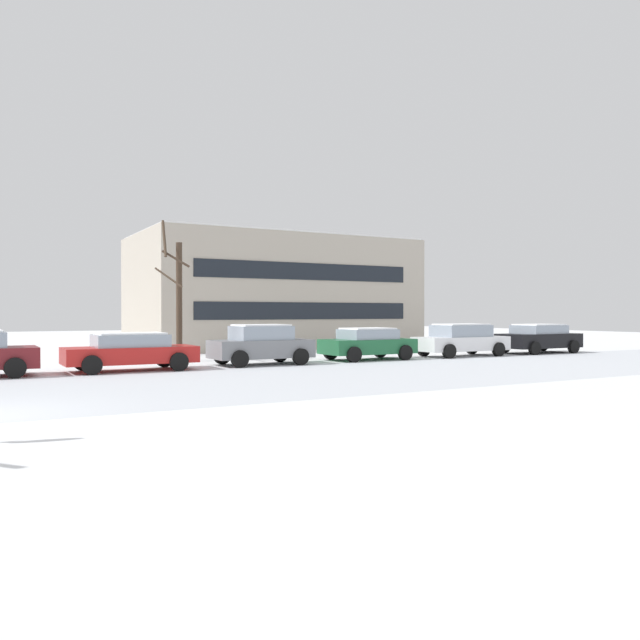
{
  "coord_description": "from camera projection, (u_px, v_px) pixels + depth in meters",
  "views": [
    {
      "loc": [
        -0.06,
        -13.92,
        2.01
      ],
      "look_at": [
        10.62,
        5.15,
        1.75
      ],
      "focal_mm": 35.9,
      "sensor_mm": 36.0,
      "label": 1
    }
  ],
  "objects": [
    {
      "name": "parked_car_gray",
      "position": [
        261.0,
        344.0,
        24.59
      ],
      "size": [
        3.84,
        2.04,
        1.55
      ],
      "color": "slate",
      "rests_on": "ground"
    },
    {
      "name": "parked_car_white",
      "position": [
        461.0,
        340.0,
        29.35
      ],
      "size": [
        4.52,
        1.99,
        1.49
      ],
      "color": "white",
      "rests_on": "ground"
    },
    {
      "name": "building_far_right",
      "position": [
        273.0,
        293.0,
        37.82
      ],
      "size": [
        15.69,
        8.78,
        6.39
      ],
      "color": "#B2A899",
      "rests_on": "ground"
    },
    {
      "name": "parked_car_green",
      "position": [
        368.0,
        343.0,
        27.11
      ],
      "size": [
        3.95,
        2.08,
        1.36
      ],
      "color": "#1E6038",
      "rests_on": "ground"
    },
    {
      "name": "tree_far_right",
      "position": [
        178.0,
        296.0,
        26.21
      ],
      "size": [
        1.22,
        1.71,
        5.85
      ],
      "color": "#423326",
      "rests_on": "ground"
    },
    {
      "name": "parked_car_red",
      "position": [
        130.0,
        351.0,
        22.01
      ],
      "size": [
        4.4,
        2.04,
        1.32
      ],
      "color": "red",
      "rests_on": "ground"
    },
    {
      "name": "parked_car_black",
      "position": [
        539.0,
        338.0,
        31.71
      ],
      "size": [
        4.2,
        2.16,
        1.44
      ],
      "color": "black",
      "rests_on": "ground"
    }
  ]
}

